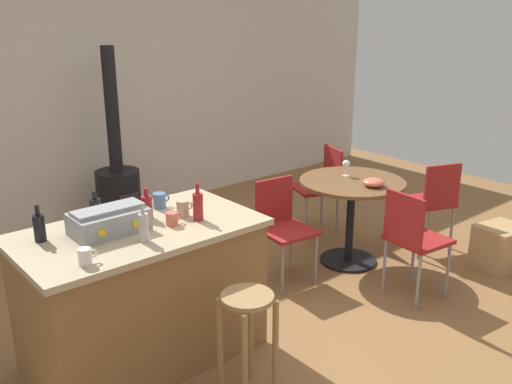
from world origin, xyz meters
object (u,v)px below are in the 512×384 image
(bottle_4, at_px, (198,206))
(kitchen_island, at_px, (143,294))
(bottle_2, at_px, (39,227))
(folding_chair_right, at_px, (321,183))
(cup_2, at_px, (85,256))
(cup_3, at_px, (172,219))
(folding_chair_near, at_px, (282,223))
(folding_chair_far, at_px, (413,236))
(folding_chair_left, at_px, (432,199))
(serving_bowl, at_px, (374,182))
(bottle_1, at_px, (144,227))
(dining_table, at_px, (351,200))
(cardboard_box, at_px, (500,246))
(wood_stove, at_px, (118,188))
(bottle_3, at_px, (147,207))
(wine_glass, at_px, (346,164))
(cup_0, at_px, (183,208))
(cup_1, at_px, (160,200))
(wooden_stool, at_px, (247,325))
(toolbox, at_px, (109,221))
(bottle_0, at_px, (95,208))

(bottle_4, bearing_deg, kitchen_island, 159.79)
(bottle_2, bearing_deg, folding_chair_right, 10.98)
(folding_chair_right, bearing_deg, cup_2, -160.30)
(cup_2, xyz_separation_m, cup_3, (0.65, 0.19, -0.00))
(folding_chair_near, height_order, folding_chair_far, folding_chair_far)
(folding_chair_left, height_order, serving_bowl, folding_chair_left)
(bottle_1, distance_m, serving_bowl, 2.20)
(folding_chair_near, height_order, folding_chair_left, folding_chair_left)
(kitchen_island, height_order, dining_table, kitchen_island)
(cardboard_box, bearing_deg, wood_stove, 126.10)
(bottle_3, distance_m, wine_glass, 2.05)
(folding_chair_left, relative_size, cup_2, 8.20)
(dining_table, height_order, cup_0, cup_0)
(cup_2, bearing_deg, folding_chair_right, 19.70)
(cup_1, xyz_separation_m, serving_bowl, (1.82, -0.36, -0.15))
(wooden_stool, height_order, folding_chair_near, folding_chair_near)
(folding_chair_right, height_order, toolbox, toolbox)
(folding_chair_near, distance_m, bottle_0, 1.63)
(serving_bowl, bearing_deg, folding_chair_near, 150.94)
(dining_table, bearing_deg, folding_chair_left, -25.92)
(bottle_3, bearing_deg, cup_0, -30.46)
(kitchen_island, xyz_separation_m, toolbox, (-0.17, 0.04, 0.52))
(toolbox, height_order, bottle_0, bottle_0)
(wood_stove, xyz_separation_m, bottle_3, (-0.79, -2.01, 0.52))
(folding_chair_right, distance_m, cup_2, 3.11)
(bottle_1, bearing_deg, cup_2, -168.79)
(wood_stove, height_order, wine_glass, wood_stove)
(kitchen_island, relative_size, wood_stove, 0.79)
(kitchen_island, relative_size, cardboard_box, 3.77)
(folding_chair_right, bearing_deg, bottle_4, -157.02)
(kitchen_island, relative_size, folding_chair_far, 1.67)
(bottle_0, bearing_deg, cup_2, -119.44)
(bottle_2, bearing_deg, cup_3, -21.01)
(bottle_2, xyz_separation_m, cup_2, (0.06, -0.46, -0.04))
(folding_chair_left, xyz_separation_m, bottle_3, (-2.71, 0.36, 0.45))
(bottle_4, xyz_separation_m, cardboard_box, (2.70, -0.69, -0.81))
(wooden_stool, relative_size, folding_chair_near, 0.77)
(dining_table, bearing_deg, toolbox, -178.65)
(kitchen_island, relative_size, folding_chair_right, 1.68)
(cardboard_box, bearing_deg, cup_0, 163.37)
(bottle_4, bearing_deg, toolbox, 161.37)
(folding_chair_far, relative_size, toolbox, 2.01)
(wooden_stool, height_order, bottle_3, bottle_3)
(serving_bowl, bearing_deg, bottle_4, 179.97)
(cup_0, distance_m, serving_bowl, 1.80)
(dining_table, bearing_deg, bottle_3, 179.78)
(kitchen_island, relative_size, bottle_2, 6.77)
(folding_chair_far, distance_m, bottle_3, 2.04)
(kitchen_island, relative_size, cup_0, 12.62)
(wood_stove, distance_m, cup_3, 2.37)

